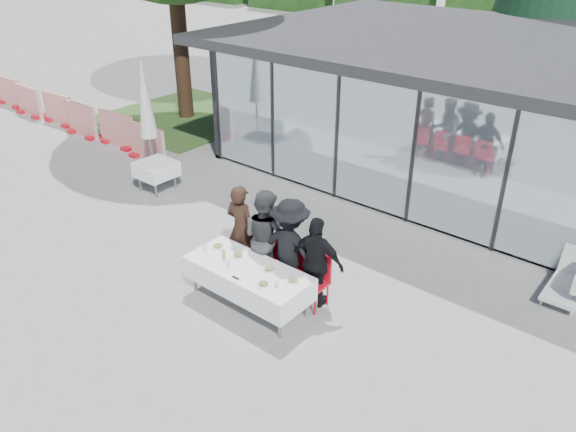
% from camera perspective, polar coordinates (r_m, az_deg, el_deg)
% --- Properties ---
extents(ground, '(90.00, 90.00, 0.00)m').
position_cam_1_polar(ground, '(10.41, -4.01, -7.12)').
color(ground, gray).
rests_on(ground, ground).
extents(pavilion, '(14.80, 8.80, 3.44)m').
position_cam_1_polar(pavilion, '(15.29, 23.64, 11.17)').
color(pavilion, gray).
rests_on(pavilion, ground).
extents(dining_table, '(2.26, 0.96, 0.75)m').
position_cam_1_polar(dining_table, '(9.68, -4.07, -6.27)').
color(dining_table, white).
rests_on(dining_table, ground).
extents(diner_a, '(0.69, 0.69, 1.76)m').
position_cam_1_polar(diner_a, '(10.46, -4.78, -1.29)').
color(diner_a, '#332016').
rests_on(diner_a, ground).
extents(diner_chair_a, '(0.44, 0.44, 0.97)m').
position_cam_1_polar(diner_chair_a, '(10.64, -4.66, -2.86)').
color(diner_chair_a, red).
rests_on(diner_chair_a, ground).
extents(diner_b, '(0.96, 0.96, 1.84)m').
position_cam_1_polar(diner_b, '(10.08, -2.32, -2.14)').
color(diner_b, '#434343').
rests_on(diner_b, ground).
extents(diner_chair_b, '(0.44, 0.44, 0.97)m').
position_cam_1_polar(diner_chair_b, '(10.29, -2.23, -3.96)').
color(diner_chair_b, red).
rests_on(diner_chair_b, ground).
extents(diner_c, '(1.27, 1.27, 1.84)m').
position_cam_1_polar(diner_c, '(9.75, 0.27, -3.26)').
color(diner_c, black).
rests_on(diner_c, ground).
extents(diner_chair_c, '(0.44, 0.44, 0.97)m').
position_cam_1_polar(diner_chair_c, '(9.96, 0.31, -5.10)').
color(diner_chair_c, red).
rests_on(diner_chair_c, ground).
extents(diner_d, '(1.16, 1.16, 1.69)m').
position_cam_1_polar(diner_d, '(9.50, 2.91, -4.77)').
color(diner_d, black).
rests_on(diner_d, ground).
extents(diner_chair_d, '(0.44, 0.44, 0.97)m').
position_cam_1_polar(diner_chair_d, '(9.68, 2.91, -6.25)').
color(diner_chair_d, red).
rests_on(diner_chair_d, ground).
extents(plate_a, '(0.24, 0.24, 0.07)m').
position_cam_1_polar(plate_a, '(10.15, -7.14, -3.07)').
color(plate_a, white).
rests_on(plate_a, dining_table).
extents(plate_b, '(0.24, 0.24, 0.07)m').
position_cam_1_polar(plate_b, '(9.85, -5.09, -3.99)').
color(plate_b, white).
rests_on(plate_b, dining_table).
extents(plate_c, '(0.24, 0.24, 0.07)m').
position_cam_1_polar(plate_c, '(9.45, -1.98, -5.41)').
color(plate_c, white).
rests_on(plate_c, dining_table).
extents(plate_d, '(0.24, 0.24, 0.07)m').
position_cam_1_polar(plate_d, '(9.17, 0.52, -6.58)').
color(plate_d, white).
rests_on(plate_d, dining_table).
extents(plate_extra, '(0.24, 0.24, 0.07)m').
position_cam_1_polar(plate_extra, '(9.10, -2.50, -6.90)').
color(plate_extra, white).
rests_on(plate_extra, dining_table).
extents(juice_bottle, '(0.06, 0.06, 0.16)m').
position_cam_1_polar(juice_bottle, '(9.80, -6.54, -3.93)').
color(juice_bottle, '#81AC47').
rests_on(juice_bottle, dining_table).
extents(drinking_glasses, '(1.80, 0.19, 0.10)m').
position_cam_1_polar(drinking_glasses, '(9.57, -5.37, -4.90)').
color(drinking_glasses, silver).
rests_on(drinking_glasses, dining_table).
extents(folded_eyeglasses, '(0.14, 0.03, 0.01)m').
position_cam_1_polar(folded_eyeglasses, '(9.31, -5.35, -6.27)').
color(folded_eyeglasses, black).
rests_on(folded_eyeglasses, dining_table).
extents(spare_table_left, '(0.86, 0.86, 0.74)m').
position_cam_1_polar(spare_table_left, '(14.13, -13.25, 4.64)').
color(spare_table_left, white).
rests_on(spare_table_left, ground).
extents(market_umbrella, '(0.50, 0.50, 3.00)m').
position_cam_1_polar(market_umbrella, '(14.40, -14.23, 10.70)').
color(market_umbrella, black).
rests_on(market_umbrella, ground).
extents(construction_barriers, '(11.00, 0.60, 1.00)m').
position_cam_1_polar(construction_barriers, '(20.03, -22.49, 9.82)').
color(construction_barriers, red).
rests_on(construction_barriers, ground).
extents(lounger, '(0.62, 1.34, 0.72)m').
position_cam_1_polar(lounger, '(11.31, 26.78, -5.77)').
color(lounger, silver).
rests_on(lounger, ground).
extents(grass_patch, '(5.00, 5.00, 0.02)m').
position_cam_1_polar(grass_patch, '(19.78, -10.26, 9.98)').
color(grass_patch, '#385926').
rests_on(grass_patch, ground).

